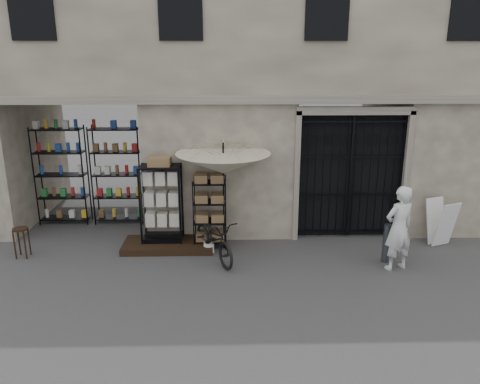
{
  "coord_description": "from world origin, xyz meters",
  "views": [
    {
      "loc": [
        -1.03,
        -8.19,
        4.2
      ],
      "look_at": [
        -0.8,
        1.4,
        1.35
      ],
      "focal_mm": 35.0,
      "sensor_mm": 36.0,
      "label": 1
    }
  ],
  "objects_px": {
    "market_umbrella": "(223,158)",
    "easel_sign": "(441,223)",
    "white_bucket": "(209,247)",
    "display_cabinet": "(162,207)",
    "shopkeeper": "(395,268)",
    "wire_rack": "(210,213)",
    "bicycle": "(215,258)",
    "steel_bollard": "(386,243)",
    "wooden_stool": "(22,242)"
  },
  "relations": [
    {
      "from": "wire_rack",
      "to": "wooden_stool",
      "type": "bearing_deg",
      "value": -149.92
    },
    {
      "from": "display_cabinet",
      "to": "white_bucket",
      "type": "distance_m",
      "value": 1.38
    },
    {
      "from": "market_umbrella",
      "to": "easel_sign",
      "type": "distance_m",
      "value": 5.13
    },
    {
      "from": "wire_rack",
      "to": "market_umbrella",
      "type": "distance_m",
      "value": 1.33
    },
    {
      "from": "wooden_stool",
      "to": "display_cabinet",
      "type": "bearing_deg",
      "value": 10.43
    },
    {
      "from": "display_cabinet",
      "to": "bicycle",
      "type": "bearing_deg",
      "value": -15.18
    },
    {
      "from": "display_cabinet",
      "to": "white_bucket",
      "type": "height_order",
      "value": "display_cabinet"
    },
    {
      "from": "display_cabinet",
      "to": "easel_sign",
      "type": "distance_m",
      "value": 6.29
    },
    {
      "from": "steel_bollard",
      "to": "shopkeeper",
      "type": "height_order",
      "value": "steel_bollard"
    },
    {
      "from": "display_cabinet",
      "to": "easel_sign",
      "type": "relative_size",
      "value": 1.79
    },
    {
      "from": "display_cabinet",
      "to": "bicycle",
      "type": "distance_m",
      "value": 1.66
    },
    {
      "from": "steel_bollard",
      "to": "easel_sign",
      "type": "xyz_separation_m",
      "value": [
        1.52,
        0.89,
        0.12
      ]
    },
    {
      "from": "wire_rack",
      "to": "white_bucket",
      "type": "relative_size",
      "value": 6.86
    },
    {
      "from": "steel_bollard",
      "to": "shopkeeper",
      "type": "bearing_deg",
      "value": -70.75
    },
    {
      "from": "shopkeeper",
      "to": "steel_bollard",
      "type": "bearing_deg",
      "value": -91.37
    },
    {
      "from": "bicycle",
      "to": "steel_bollard",
      "type": "distance_m",
      "value": 3.61
    },
    {
      "from": "white_bucket",
      "to": "steel_bollard",
      "type": "distance_m",
      "value": 3.77
    },
    {
      "from": "wire_rack",
      "to": "wooden_stool",
      "type": "height_order",
      "value": "wire_rack"
    },
    {
      "from": "white_bucket",
      "to": "shopkeeper",
      "type": "xyz_separation_m",
      "value": [
        3.82,
        -0.9,
        -0.11
      ]
    },
    {
      "from": "market_umbrella",
      "to": "shopkeeper",
      "type": "distance_m",
      "value": 4.21
    },
    {
      "from": "wooden_stool",
      "to": "white_bucket",
      "type": "bearing_deg",
      "value": 2.24
    },
    {
      "from": "steel_bollard",
      "to": "shopkeeper",
      "type": "distance_m",
      "value": 0.53
    },
    {
      "from": "display_cabinet",
      "to": "shopkeeper",
      "type": "height_order",
      "value": "display_cabinet"
    },
    {
      "from": "bicycle",
      "to": "shopkeeper",
      "type": "height_order",
      "value": "bicycle"
    },
    {
      "from": "market_umbrella",
      "to": "bicycle",
      "type": "height_order",
      "value": "market_umbrella"
    },
    {
      "from": "bicycle",
      "to": "wooden_stool",
      "type": "height_order",
      "value": "bicycle"
    },
    {
      "from": "wire_rack",
      "to": "steel_bollard",
      "type": "bearing_deg",
      "value": 8.69
    },
    {
      "from": "display_cabinet",
      "to": "shopkeeper",
      "type": "xyz_separation_m",
      "value": [
        4.87,
        -1.29,
        -0.92
      ]
    },
    {
      "from": "wire_rack",
      "to": "easel_sign",
      "type": "bearing_deg",
      "value": 22.4
    },
    {
      "from": "market_umbrella",
      "to": "easel_sign",
      "type": "xyz_separation_m",
      "value": [
        4.9,
        0.07,
        -1.54
      ]
    },
    {
      "from": "wooden_stool",
      "to": "shopkeeper",
      "type": "relative_size",
      "value": 0.38
    },
    {
      "from": "white_bucket",
      "to": "easel_sign",
      "type": "xyz_separation_m",
      "value": [
        5.23,
        0.29,
        0.43
      ]
    },
    {
      "from": "display_cabinet",
      "to": "white_bucket",
      "type": "bearing_deg",
      "value": -3.93
    },
    {
      "from": "display_cabinet",
      "to": "steel_bollard",
      "type": "height_order",
      "value": "display_cabinet"
    },
    {
      "from": "wire_rack",
      "to": "shopkeeper",
      "type": "relative_size",
      "value": 0.92
    },
    {
      "from": "bicycle",
      "to": "wooden_stool",
      "type": "relative_size",
      "value": 2.66
    },
    {
      "from": "market_umbrella",
      "to": "wooden_stool",
      "type": "bearing_deg",
      "value": -175.0
    },
    {
      "from": "display_cabinet",
      "to": "market_umbrella",
      "type": "xyz_separation_m",
      "value": [
        1.38,
        -0.16,
        1.15
      ]
    },
    {
      "from": "white_bucket",
      "to": "bicycle",
      "type": "relative_size",
      "value": 0.13
    },
    {
      "from": "easel_sign",
      "to": "wire_rack",
      "type": "bearing_deg",
      "value": 157.75
    },
    {
      "from": "wooden_stool",
      "to": "easel_sign",
      "type": "height_order",
      "value": "easel_sign"
    },
    {
      "from": "market_umbrella",
      "to": "bicycle",
      "type": "relative_size",
      "value": 1.65
    },
    {
      "from": "wooden_stool",
      "to": "shopkeeper",
      "type": "xyz_separation_m",
      "value": [
        7.79,
        -0.75,
        -0.35
      ]
    },
    {
      "from": "market_umbrella",
      "to": "shopkeeper",
      "type": "relative_size",
      "value": 1.65
    },
    {
      "from": "wire_rack",
      "to": "easel_sign",
      "type": "distance_m",
      "value": 5.22
    },
    {
      "from": "wire_rack",
      "to": "wooden_stool",
      "type": "relative_size",
      "value": 2.44
    },
    {
      "from": "bicycle",
      "to": "easel_sign",
      "type": "xyz_separation_m",
      "value": [
        5.1,
        0.63,
        0.54
      ]
    },
    {
      "from": "display_cabinet",
      "to": "shopkeeper",
      "type": "relative_size",
      "value": 1.07
    },
    {
      "from": "display_cabinet",
      "to": "shopkeeper",
      "type": "bearing_deg",
      "value": 1.35
    },
    {
      "from": "shopkeeper",
      "to": "market_umbrella",
      "type": "bearing_deg",
      "value": -38.49
    }
  ]
}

